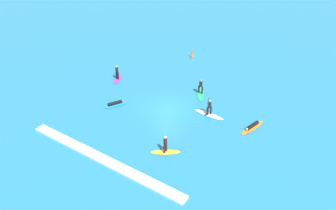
% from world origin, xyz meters
% --- Properties ---
extents(ground_plane, '(120.00, 120.00, 0.00)m').
position_xyz_m(ground_plane, '(0.00, 0.00, 0.00)').
color(ground_plane, teal).
rests_on(ground_plane, ground).
extents(surfer_on_white_board, '(3.26, 0.85, 1.99)m').
position_xyz_m(surfer_on_white_board, '(3.96, 1.42, 0.40)').
color(surfer_on_white_board, white).
rests_on(surfer_on_white_board, ground_plane).
extents(surfer_on_blue_board, '(1.75, 2.56, 0.44)m').
position_xyz_m(surfer_on_blue_board, '(-4.95, -2.43, 0.16)').
color(surfer_on_blue_board, '#1E8CD1').
rests_on(surfer_on_blue_board, ground_plane).
extents(surfer_on_orange_board, '(1.39, 3.33, 0.46)m').
position_xyz_m(surfer_on_orange_board, '(8.38, 1.71, 0.16)').
color(surfer_on_orange_board, orange).
rests_on(surfer_on_orange_board, ground_plane).
extents(surfer_on_yellow_board, '(2.44, 2.01, 1.74)m').
position_xyz_m(surfer_on_yellow_board, '(3.72, -5.83, 0.43)').
color(surfer_on_yellow_board, yellow).
rests_on(surfer_on_yellow_board, ground_plane).
extents(surfer_on_purple_board, '(1.64, 2.52, 1.79)m').
position_xyz_m(surfer_on_purple_board, '(-8.60, 2.05, 0.47)').
color(surfer_on_purple_board, purple).
rests_on(surfer_on_purple_board, ground_plane).
extents(surfer_on_green_board, '(2.23, 3.14, 1.74)m').
position_xyz_m(surfer_on_green_board, '(1.14, 4.60, 0.39)').
color(surfer_on_green_board, '#23B266').
rests_on(surfer_on_green_board, ground_plane).
extents(marker_buoy, '(0.41, 0.41, 1.07)m').
position_xyz_m(marker_buoy, '(-4.65, 12.45, 0.20)').
color(marker_buoy, '#E55119').
rests_on(marker_buoy, ground_plane).
extents(wave_crest, '(16.10, 0.90, 0.18)m').
position_xyz_m(wave_crest, '(0.00, -9.54, 0.09)').
color(wave_crest, white).
rests_on(wave_crest, ground_plane).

